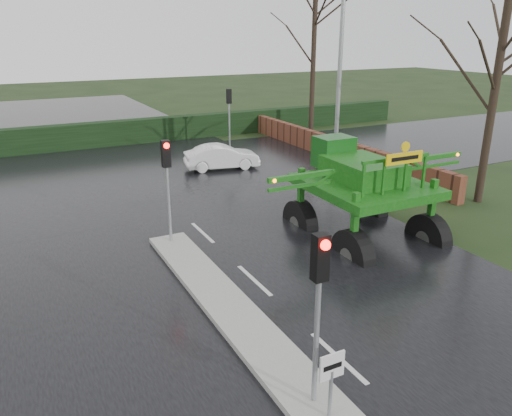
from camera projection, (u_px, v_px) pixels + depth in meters
name	position (u px, v px, depth m)	size (l,w,h in m)	color
ground	(338.00, 358.00, 10.82)	(140.00, 140.00, 0.00)	black
road_main	(183.00, 215.00, 19.20)	(14.00, 80.00, 0.02)	black
road_cross	(142.00, 177.00, 24.22)	(80.00, 12.00, 0.02)	black
median_island	(227.00, 305.00, 12.74)	(1.20, 10.00, 0.16)	gray
hedge_row	(107.00, 134.00, 30.68)	(44.00, 0.90, 1.50)	black
brick_wall	(322.00, 144.00, 28.56)	(0.40, 20.00, 1.20)	#592D1E
keep_left_sign	(331.00, 375.00, 8.65)	(0.50, 0.07, 1.35)	gray
traffic_signal_near	(319.00, 285.00, 8.55)	(0.26, 0.33, 3.52)	gray
traffic_signal_mid	(167.00, 170.00, 15.67)	(0.26, 0.33, 3.52)	gray
traffic_signal_far	(229.00, 105.00, 29.53)	(0.26, 0.33, 3.52)	gray
street_light_right	(335.00, 48.00, 22.41)	(3.85, 0.30, 10.00)	gray
tree_right_near	(498.00, 73.00, 19.07)	(5.60, 5.60, 9.64)	black
tree_right_far	(314.00, 35.00, 31.86)	(7.00, 7.00, 12.05)	black
crop_sprayer	(353.00, 191.00, 15.19)	(7.94, 4.98, 4.43)	black
white_sedan	(222.00, 169.00, 25.73)	(1.32, 3.78, 1.24)	white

